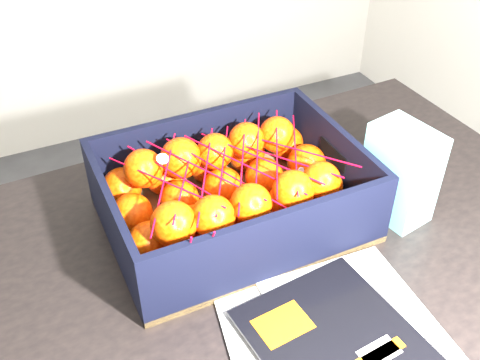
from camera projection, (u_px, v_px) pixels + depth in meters
name	position (u px, v px, depth m)	size (l,w,h in m)	color
table	(257.00, 305.00, 0.96)	(1.22, 0.83, 0.75)	black
magazine_stack	(341.00, 348.00, 0.77)	(0.33, 0.32, 0.02)	silver
produce_crate	(232.00, 202.00, 0.96)	(0.42, 0.31, 0.13)	olive
clementine_heap	(232.00, 191.00, 0.95)	(0.40, 0.30, 0.12)	#F44105
mesh_net	(231.00, 169.00, 0.90)	(0.35, 0.28, 0.09)	red
retail_carton	(400.00, 173.00, 0.95)	(0.07, 0.11, 0.17)	silver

